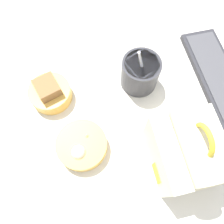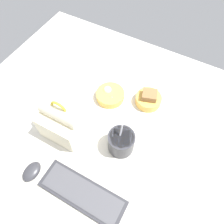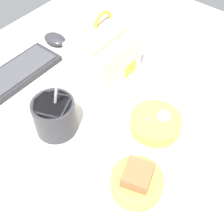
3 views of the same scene
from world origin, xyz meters
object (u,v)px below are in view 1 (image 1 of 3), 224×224
Objects in this scene: bento_bowl_sandwich at (50,92)px; keyboard at (216,75)px; lunch_bag at (188,151)px; bento_bowl_snacks at (82,145)px; soup_cup at (140,73)px.

keyboard is at bearing 85.02° from bento_bowl_sandwich.
bento_bowl_sandwich is at bearing -94.98° from keyboard.
lunch_bag reaches higher than bento_bowl_snacks.
keyboard is 45.06cm from bento_bowl_snacks.
bento_bowl_snacks is (16.04, -19.83, -2.96)cm from soup_cup.
soup_cup is at bearing 128.96° from bento_bowl_snacks.
soup_cup is (-24.27, -4.21, -2.82)cm from lunch_bag.
keyboard is 2.07× the size of soup_cup.
lunch_bag reaches higher than soup_cup.
bento_bowl_sandwich is (-25.04, -30.19, -5.09)cm from lunch_bag.
lunch_bag is 26.06cm from bento_bowl_snacks.
lunch_bag is 1.75× the size of bento_bowl_sandwich.
lunch_bag is at bearing 71.09° from bento_bowl_snacks.
bento_bowl_snacks is at bearing -108.91° from lunch_bag.
lunch_bag is (20.73, -19.24, 6.78)cm from keyboard.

